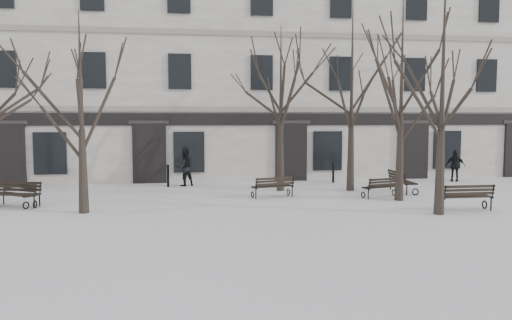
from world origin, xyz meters
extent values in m
plane|color=white|center=(0.00, 0.00, 0.00)|extent=(100.00, 100.00, 0.00)
cube|color=silver|center=(0.00, 13.00, 5.50)|extent=(40.00, 10.00, 11.00)
cube|color=gray|center=(0.00, 7.97, 3.60)|extent=(40.00, 0.12, 0.25)
cube|color=gray|center=(0.00, 7.97, 7.30)|extent=(40.00, 0.12, 0.25)
cube|color=black|center=(0.00, 7.96, 3.10)|extent=(40.00, 0.10, 0.60)
cube|color=black|center=(-10.00, 7.94, 1.45)|extent=(1.60, 0.22, 2.90)
cube|color=#2D2B28|center=(-10.00, 7.90, 2.95)|extent=(1.90, 0.08, 0.18)
cube|color=black|center=(-8.10, 7.95, 1.50)|extent=(1.50, 0.14, 2.00)
cube|color=black|center=(-3.50, 7.94, 1.45)|extent=(1.60, 0.22, 2.90)
cube|color=#2D2B28|center=(-3.50, 7.90, 2.95)|extent=(1.90, 0.08, 0.18)
cube|color=black|center=(-1.60, 7.95, 1.50)|extent=(1.50, 0.14, 2.00)
cube|color=black|center=(3.50, 7.94, 1.45)|extent=(1.60, 0.22, 2.90)
cube|color=#2D2B28|center=(3.50, 7.90, 2.95)|extent=(1.90, 0.08, 0.18)
cube|color=black|center=(5.40, 7.95, 1.50)|extent=(1.50, 0.14, 2.00)
cube|color=black|center=(10.00, 7.94, 1.45)|extent=(1.60, 0.22, 2.90)
cube|color=#2D2B28|center=(10.00, 7.90, 2.95)|extent=(1.90, 0.08, 0.18)
cube|color=black|center=(11.90, 7.95, 1.50)|extent=(1.50, 0.14, 2.00)
cube|color=black|center=(-10.00, 7.95, 5.40)|extent=(1.10, 0.14, 1.70)
cube|color=black|center=(-6.00, 7.95, 5.40)|extent=(1.10, 0.14, 1.70)
cube|color=black|center=(-2.00, 7.95, 5.40)|extent=(1.10, 0.14, 1.70)
cube|color=black|center=(2.00, 7.95, 5.40)|extent=(1.10, 0.14, 1.70)
cube|color=black|center=(6.00, 7.95, 5.40)|extent=(1.10, 0.14, 1.70)
cube|color=black|center=(6.00, 7.95, 9.00)|extent=(1.10, 0.14, 1.70)
cube|color=black|center=(10.00, 7.95, 5.40)|extent=(1.10, 0.14, 1.70)
cube|color=black|center=(10.00, 7.95, 9.00)|extent=(1.10, 0.14, 1.70)
cube|color=black|center=(14.00, 7.95, 5.40)|extent=(1.10, 0.14, 1.70)
cube|color=black|center=(14.00, 7.95, 9.00)|extent=(1.10, 0.14, 1.70)
cone|color=black|center=(-5.12, 0.35, 1.39)|extent=(0.34, 0.34, 2.77)
cone|color=black|center=(6.32, 1.33, 1.60)|extent=(0.34, 0.34, 3.20)
cone|color=black|center=(6.42, -1.53, 1.67)|extent=(0.34, 0.34, 3.35)
cone|color=black|center=(2.32, 4.55, 1.49)|extent=(0.34, 0.34, 2.97)
cone|color=black|center=(5.34, 4.15, 1.72)|extent=(0.34, 0.34, 3.45)
torus|color=black|center=(-6.98, 1.46, 0.14)|extent=(0.10, 0.29, 0.29)
cylinder|color=black|center=(-6.93, 1.81, 0.22)|extent=(0.05, 0.05, 0.44)
cube|color=black|center=(-6.95, 1.64, 0.44)|extent=(0.14, 0.54, 0.05)
cube|color=black|center=(-7.82, 1.56, 0.46)|extent=(1.77, 0.38, 0.03)
cube|color=black|center=(-7.80, 1.70, 0.46)|extent=(1.77, 0.38, 0.03)
cube|color=black|center=(-7.77, 1.83, 0.46)|extent=(1.77, 0.38, 0.03)
cube|color=black|center=(-7.75, 1.97, 0.46)|extent=(1.77, 0.38, 0.03)
cube|color=black|center=(-7.74, 2.01, 0.59)|extent=(1.76, 0.33, 0.09)
cube|color=black|center=(-7.74, 2.03, 0.71)|extent=(1.76, 0.33, 0.09)
cube|color=black|center=(-7.74, 2.05, 0.83)|extent=(1.76, 0.33, 0.09)
cylinder|color=black|center=(-6.91, 1.89, 0.64)|extent=(0.06, 0.15, 0.49)
torus|color=black|center=(2.37, 3.13, 0.13)|extent=(0.12, 0.27, 0.27)
cylinder|color=black|center=(2.46, 2.81, 0.21)|extent=(0.05, 0.05, 0.42)
cube|color=black|center=(2.42, 2.97, 0.42)|extent=(0.18, 0.51, 0.05)
torus|color=black|center=(0.84, 2.71, 0.13)|extent=(0.12, 0.27, 0.27)
cylinder|color=black|center=(0.93, 2.38, 0.21)|extent=(0.05, 0.05, 0.42)
cube|color=black|center=(0.89, 2.54, 0.42)|extent=(0.18, 0.51, 0.05)
cube|color=black|center=(1.60, 2.95, 0.44)|extent=(1.64, 0.53, 0.03)
cube|color=black|center=(1.63, 2.83, 0.44)|extent=(1.64, 0.53, 0.03)
cube|color=black|center=(1.67, 2.70, 0.44)|extent=(1.64, 0.53, 0.03)
cube|color=black|center=(1.70, 2.58, 0.44)|extent=(1.64, 0.53, 0.03)
cube|color=black|center=(1.71, 2.54, 0.56)|extent=(1.63, 0.48, 0.08)
cube|color=black|center=(1.72, 2.52, 0.67)|extent=(1.63, 0.48, 0.08)
cube|color=black|center=(1.72, 2.50, 0.79)|extent=(1.63, 0.48, 0.08)
cylinder|color=black|center=(2.48, 2.74, 0.61)|extent=(0.07, 0.14, 0.47)
cylinder|color=black|center=(0.95, 2.31, 0.61)|extent=(0.07, 0.14, 0.47)
torus|color=black|center=(8.50, -0.80, 0.14)|extent=(0.05, 0.30, 0.30)
cylinder|color=black|center=(8.50, -1.17, 0.23)|extent=(0.05, 0.05, 0.46)
cube|color=black|center=(8.50, -0.98, 0.46)|extent=(0.05, 0.56, 0.05)
torus|color=black|center=(6.77, -0.81, 0.14)|extent=(0.05, 0.30, 0.30)
cylinder|color=black|center=(6.77, -1.18, 0.23)|extent=(0.05, 0.05, 0.46)
cube|color=black|center=(6.77, -0.99, 0.46)|extent=(0.05, 0.56, 0.05)
cube|color=black|center=(7.63, -0.76, 0.48)|extent=(1.84, 0.10, 0.04)
cube|color=black|center=(7.63, -0.91, 0.48)|extent=(1.84, 0.10, 0.04)
cube|color=black|center=(7.63, -1.05, 0.48)|extent=(1.84, 0.10, 0.04)
cube|color=black|center=(7.64, -1.19, 0.48)|extent=(1.84, 0.10, 0.04)
cube|color=black|center=(7.64, -1.23, 0.61)|extent=(1.84, 0.04, 0.09)
cube|color=black|center=(7.64, -1.26, 0.74)|extent=(1.84, 0.04, 0.09)
cube|color=black|center=(7.64, -1.28, 0.86)|extent=(1.84, 0.04, 0.09)
cylinder|color=black|center=(8.50, -1.25, 0.66)|extent=(0.04, 0.15, 0.51)
cylinder|color=black|center=(6.77, -1.26, 0.66)|extent=(0.04, 0.15, 0.51)
cylinder|color=black|center=(-8.38, 2.52, 0.21)|extent=(0.05, 0.05, 0.43)
torus|color=black|center=(-7.24, 1.31, 0.13)|extent=(0.20, 0.25, 0.28)
cylinder|color=black|center=(-7.04, 1.59, 0.21)|extent=(0.05, 0.05, 0.43)
cube|color=black|center=(-7.14, 1.45, 0.43)|extent=(0.34, 0.46, 0.05)
cube|color=black|center=(-7.93, 1.74, 0.45)|extent=(1.46, 1.05, 0.03)
cube|color=black|center=(-7.85, 1.85, 0.45)|extent=(1.46, 1.05, 0.03)
cube|color=black|center=(-7.78, 1.96, 0.45)|extent=(1.46, 1.05, 0.03)
cube|color=black|center=(-7.70, 2.07, 0.45)|extent=(1.46, 1.05, 0.03)
cube|color=black|center=(-7.68, 2.10, 0.57)|extent=(1.43, 1.01, 0.09)
cube|color=black|center=(-7.67, 2.12, 0.69)|extent=(1.43, 1.01, 0.09)
cube|color=black|center=(-7.65, 2.14, 0.80)|extent=(1.43, 1.01, 0.09)
cylinder|color=black|center=(-8.33, 2.58, 0.62)|extent=(0.11, 0.13, 0.47)
cylinder|color=black|center=(-7.00, 1.66, 0.62)|extent=(0.11, 0.13, 0.47)
torus|color=black|center=(6.63, 2.51, 0.13)|extent=(0.12, 0.26, 0.26)
cylinder|color=black|center=(6.72, 2.20, 0.20)|extent=(0.05, 0.05, 0.41)
cube|color=black|center=(6.68, 2.35, 0.41)|extent=(0.19, 0.49, 0.05)
torus|color=black|center=(5.17, 2.07, 0.13)|extent=(0.12, 0.26, 0.26)
cylinder|color=black|center=(5.26, 1.76, 0.20)|extent=(0.05, 0.05, 0.41)
cube|color=black|center=(5.21, 1.91, 0.41)|extent=(0.19, 0.49, 0.05)
cube|color=black|center=(5.89, 2.32, 0.42)|extent=(1.58, 0.54, 0.03)
cube|color=black|center=(5.92, 2.20, 0.42)|extent=(1.58, 0.54, 0.03)
cube|color=black|center=(5.96, 2.08, 0.42)|extent=(1.58, 0.54, 0.03)
cube|color=black|center=(6.00, 1.96, 0.42)|extent=(1.58, 0.54, 0.03)
cube|color=black|center=(6.01, 1.93, 0.54)|extent=(1.56, 0.50, 0.08)
cube|color=black|center=(6.01, 1.91, 0.65)|extent=(1.56, 0.50, 0.08)
cube|color=black|center=(6.02, 1.89, 0.76)|extent=(1.56, 0.50, 0.08)
cylinder|color=black|center=(6.75, 2.13, 0.59)|extent=(0.07, 0.13, 0.45)
cylinder|color=black|center=(5.28, 1.69, 0.59)|extent=(0.07, 0.13, 0.45)
torus|color=black|center=(7.52, 2.43, 0.14)|extent=(0.30, 0.06, 0.30)
cylinder|color=black|center=(7.15, 2.44, 0.23)|extent=(0.05, 0.05, 0.46)
cube|color=black|center=(7.33, 2.43, 0.46)|extent=(0.56, 0.07, 0.05)
torus|color=black|center=(7.57, 4.17, 0.14)|extent=(0.30, 0.06, 0.30)
cylinder|color=black|center=(7.20, 4.18, 0.23)|extent=(0.05, 0.05, 0.46)
cube|color=black|center=(7.39, 4.17, 0.46)|extent=(0.56, 0.07, 0.05)
cube|color=black|center=(7.59, 3.30, 0.48)|extent=(0.15, 1.84, 0.04)
cube|color=black|center=(7.44, 3.30, 0.48)|extent=(0.15, 1.84, 0.04)
cube|color=black|center=(7.30, 3.30, 0.48)|extent=(0.15, 1.84, 0.04)
cube|color=black|center=(7.16, 3.31, 0.48)|extent=(0.15, 1.84, 0.04)
cube|color=black|center=(7.11, 3.31, 0.61)|extent=(0.09, 1.84, 0.09)
cube|color=black|center=(7.09, 3.31, 0.74)|extent=(0.09, 1.84, 0.09)
cube|color=black|center=(7.07, 3.31, 0.86)|extent=(0.09, 1.84, 0.09)
cylinder|color=black|center=(7.07, 2.44, 0.67)|extent=(0.15, 0.05, 0.51)
cylinder|color=black|center=(7.12, 4.18, 0.67)|extent=(0.15, 0.05, 0.51)
cylinder|color=black|center=(-2.57, 6.41, 0.48)|extent=(0.11, 0.11, 0.95)
sphere|color=black|center=(-2.57, 6.41, 0.97)|extent=(0.13, 0.13, 0.13)
cylinder|color=black|center=(5.39, 6.88, 0.46)|extent=(0.11, 0.11, 0.92)
sphere|color=black|center=(5.39, 6.88, 0.94)|extent=(0.13, 0.13, 0.13)
imported|color=black|center=(-1.82, 6.68, 0.00)|extent=(1.04, 0.95, 1.73)
imported|color=black|center=(11.55, 6.47, 0.00)|extent=(1.00, 0.73, 1.57)
camera|label=1|loc=(-1.74, -16.64, 3.09)|focal=35.00mm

